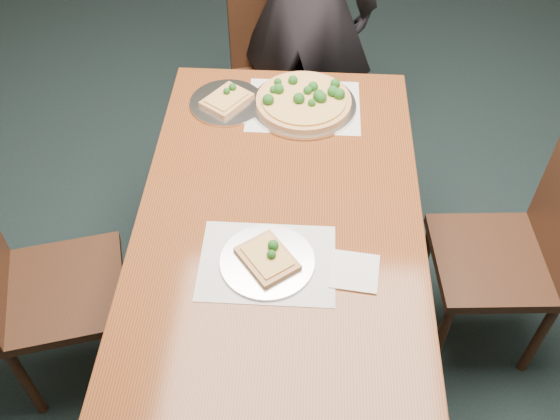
# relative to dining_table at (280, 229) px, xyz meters

# --- Properties ---
(ground) EXTENTS (8.00, 8.00, 0.00)m
(ground) POSITION_rel_dining_table_xyz_m (0.11, 0.24, -0.66)
(ground) COLOR black
(ground) RESTS_ON ground
(dining_table) EXTENTS (0.90, 1.50, 0.75)m
(dining_table) POSITION_rel_dining_table_xyz_m (0.00, 0.00, 0.00)
(dining_table) COLOR #5C2A12
(dining_table) RESTS_ON ground
(chair_far) EXTENTS (0.52, 0.52, 0.91)m
(chair_far) POSITION_rel_dining_table_xyz_m (-0.07, 1.12, -0.14)
(chair_far) COLOR black
(chair_far) RESTS_ON ground
(chair_left) EXTENTS (0.52, 0.52, 0.91)m
(chair_left) POSITION_rel_dining_table_xyz_m (-0.82, -0.17, -0.14)
(chair_left) COLOR black
(chair_left) RESTS_ON ground
(chair_right) EXTENTS (0.45, 0.45, 0.91)m
(chair_right) POSITION_rel_dining_table_xyz_m (0.84, 0.08, -0.14)
(chair_right) COLOR black
(chair_right) RESTS_ON ground
(diner) EXTENTS (0.69, 0.53, 1.69)m
(diner) POSITION_rel_dining_table_xyz_m (0.05, 1.12, 0.19)
(diner) COLOR black
(diner) RESTS_ON ground
(placemat_main) EXTENTS (0.42, 0.32, 0.00)m
(placemat_main) POSITION_rel_dining_table_xyz_m (0.06, 0.53, 0.09)
(placemat_main) COLOR white
(placemat_main) RESTS_ON dining_table
(placemat_near) EXTENTS (0.40, 0.30, 0.00)m
(placemat_near) POSITION_rel_dining_table_xyz_m (-0.03, -0.21, 0.09)
(placemat_near) COLOR white
(placemat_near) RESTS_ON dining_table
(pizza_pan) EXTENTS (0.39, 0.39, 0.08)m
(pizza_pan) POSITION_rel_dining_table_xyz_m (0.06, 0.53, 0.12)
(pizza_pan) COLOR silver
(pizza_pan) RESTS_ON dining_table
(slice_plate_near) EXTENTS (0.28, 0.28, 0.06)m
(slice_plate_near) POSITION_rel_dining_table_xyz_m (-0.02, -0.21, 0.11)
(slice_plate_near) COLOR silver
(slice_plate_near) RESTS_ON dining_table
(slice_plate_far) EXTENTS (0.28, 0.28, 0.06)m
(slice_plate_far) POSITION_rel_dining_table_xyz_m (-0.23, 0.53, 0.10)
(slice_plate_far) COLOR silver
(slice_plate_far) RESTS_ON dining_table
(napkin) EXTENTS (0.15, 0.15, 0.01)m
(napkin) POSITION_rel_dining_table_xyz_m (0.23, -0.23, 0.09)
(napkin) COLOR white
(napkin) RESTS_ON dining_table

